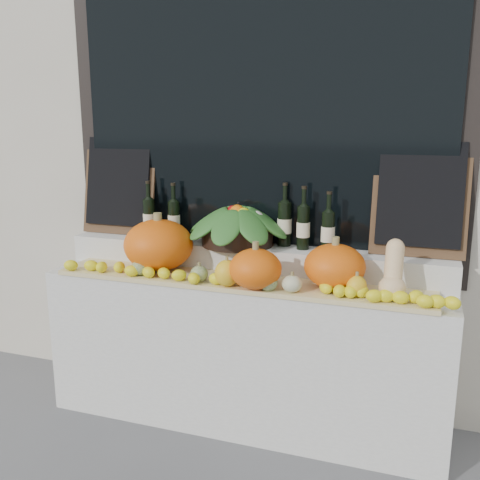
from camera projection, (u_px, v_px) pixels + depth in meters
name	position (u px, v px, depth m)	size (l,w,h in m)	color
storefront_facade	(280.00, 42.00, 3.41)	(7.00, 0.94, 4.50)	beige
display_sill	(244.00, 349.00, 3.15)	(2.30, 0.55, 0.88)	silver
rear_tier	(252.00, 258.00, 3.17)	(2.30, 0.25, 0.16)	silver
straw_bedding	(237.00, 282.00, 2.93)	(2.10, 0.32, 0.03)	tan
pumpkin_left	(159.00, 245.00, 3.10)	(0.40, 0.40, 0.30)	orange
pumpkin_right	(335.00, 266.00, 2.78)	(0.32, 0.32, 0.23)	orange
pumpkin_center	(255.00, 269.00, 2.77)	(0.27, 0.27, 0.21)	orange
butternut_squash	(393.00, 272.00, 2.63)	(0.13, 0.20, 0.28)	#F0C48D
decorative_gourds	(244.00, 277.00, 2.80)	(1.30, 0.17, 0.17)	#335D1C
lemon_heap	(230.00, 280.00, 2.82)	(2.20, 0.16, 0.06)	yellow
produce_bowl	(237.00, 225.00, 3.14)	(0.64, 0.64, 0.25)	black
wine_bottle_far_left	(149.00, 218.00, 3.33)	(0.08, 0.08, 0.36)	black
wine_bottle_near_left	(174.00, 219.00, 3.31)	(0.08, 0.08, 0.35)	black
wine_bottle_tall	(285.00, 223.00, 3.12)	(0.08, 0.08, 0.37)	black
wine_bottle_near_right	(303.00, 227.00, 3.04)	(0.08, 0.08, 0.36)	black
wine_bottle_far_right	(328.00, 231.00, 2.96)	(0.08, 0.08, 0.34)	black
chalkboard_left	(119.00, 184.00, 3.43)	(0.50, 0.14, 0.61)	#4C331E
chalkboard_right	(420.00, 197.00, 2.85)	(0.50, 0.14, 0.61)	#4C331E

